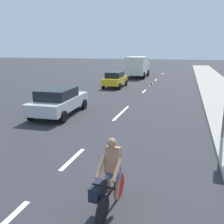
{
  "coord_description": "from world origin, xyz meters",
  "views": [
    {
      "loc": [
        3.61,
        1.19,
        3.73
      ],
      "look_at": [
        0.64,
        10.86,
        1.1
      ],
      "focal_mm": 38.55,
      "sensor_mm": 36.0,
      "label": 1
    }
  ],
  "objects_px": {
    "parked_car_silver": "(59,100)",
    "parked_car_yellow": "(115,79)",
    "cyclist": "(109,179)",
    "delivery_truck": "(137,66)"
  },
  "relations": [
    {
      "from": "cyclist",
      "to": "parked_car_yellow",
      "type": "xyz_separation_m",
      "value": [
        -5.34,
        18.68,
        0.01
      ]
    },
    {
      "from": "parked_car_yellow",
      "to": "delivery_truck",
      "type": "xyz_separation_m",
      "value": [
        0.38,
        9.64,
        0.67
      ]
    },
    {
      "from": "parked_car_silver",
      "to": "parked_car_yellow",
      "type": "xyz_separation_m",
      "value": [
        0.16,
        11.17,
        -0.01
      ]
    },
    {
      "from": "parked_car_silver",
      "to": "parked_car_yellow",
      "type": "distance_m",
      "value": 11.17
    },
    {
      "from": "cyclist",
      "to": "parked_car_silver",
      "type": "relative_size",
      "value": 0.39
    },
    {
      "from": "cyclist",
      "to": "parked_car_silver",
      "type": "height_order",
      "value": "cyclist"
    },
    {
      "from": "parked_car_silver",
      "to": "delivery_truck",
      "type": "height_order",
      "value": "delivery_truck"
    },
    {
      "from": "cyclist",
      "to": "parked_car_yellow",
      "type": "relative_size",
      "value": 0.46
    },
    {
      "from": "parked_car_silver",
      "to": "parked_car_yellow",
      "type": "bearing_deg",
      "value": 85.93
    },
    {
      "from": "parked_car_silver",
      "to": "parked_car_yellow",
      "type": "height_order",
      "value": "same"
    }
  ]
}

